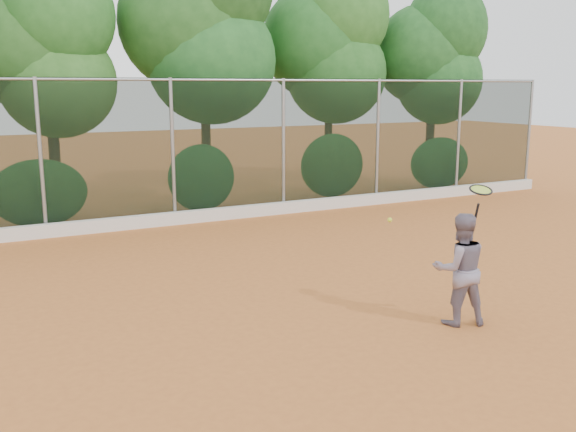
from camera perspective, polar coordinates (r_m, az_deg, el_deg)
name	(u,v)px	position (r m, az deg, el deg)	size (l,w,h in m)	color
ground	(319,308)	(9.81, 2.73, -8.21)	(80.00, 80.00, 0.00)	#B2622A
concrete_curb	(177,218)	(15.82, -9.81, -0.18)	(24.00, 0.20, 0.30)	silver
tennis_player	(460,269)	(9.29, 15.02, -4.58)	(0.78, 0.60, 1.60)	slate
chainlink_fence	(173,147)	(15.74, -10.22, 6.04)	(24.09, 0.09, 3.50)	black
foliage_backdrop	(125,42)	(17.47, -14.32, 14.74)	(23.70, 3.63, 7.55)	#3F2518
tennis_racket	(480,193)	(9.18, 16.72, 1.99)	(0.40, 0.39, 0.57)	black
tennis_ball_in_flight	(390,220)	(8.74, 9.04, -0.35)	(0.07, 0.07, 0.07)	#C7D530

